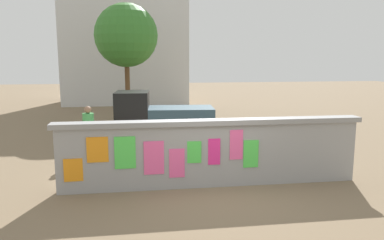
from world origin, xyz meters
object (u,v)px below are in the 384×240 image
(auto_rickshaw_truck, at_px, (159,117))
(bicycle_near, at_px, (203,149))
(motorcycle, at_px, (274,142))
(tree_roadside, at_px, (126,36))
(person_walking, at_px, (89,127))

(auto_rickshaw_truck, distance_m, bicycle_near, 3.27)
(motorcycle, height_order, tree_roadside, tree_roadside)
(auto_rickshaw_truck, height_order, person_walking, auto_rickshaw_truck)
(auto_rickshaw_truck, relative_size, motorcycle, 1.98)
(bicycle_near, bearing_deg, auto_rickshaw_truck, 110.14)
(motorcycle, distance_m, person_walking, 5.79)
(auto_rickshaw_truck, bearing_deg, tree_roadside, 102.41)
(person_walking, bearing_deg, auto_rickshaw_truck, 43.23)
(auto_rickshaw_truck, height_order, bicycle_near, auto_rickshaw_truck)
(bicycle_near, distance_m, person_walking, 3.59)
(bicycle_near, bearing_deg, person_walking, 166.00)
(bicycle_near, height_order, person_walking, person_walking)
(bicycle_near, bearing_deg, motorcycle, 3.49)
(bicycle_near, distance_m, tree_roadside, 9.90)
(person_walking, bearing_deg, motorcycle, -7.12)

